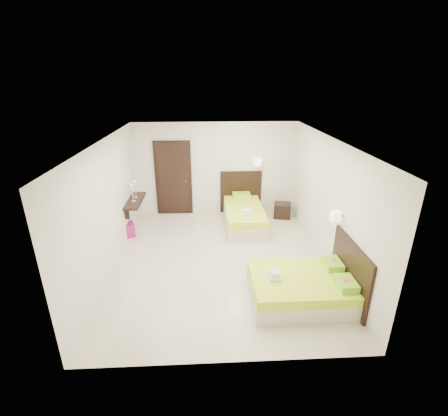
{
  "coord_description": "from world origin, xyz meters",
  "views": [
    {
      "loc": [
        -0.24,
        -6.14,
        3.71
      ],
      "look_at": [
        0.1,
        0.3,
        1.1
      ],
      "focal_mm": 26.0,
      "sensor_mm": 36.0,
      "label": 1
    }
  ],
  "objects_px": {
    "bed_double": "(305,286)",
    "nightstand": "(282,210)",
    "ottoman": "(127,230)",
    "bed_single": "(244,214)"
  },
  "relations": [
    {
      "from": "bed_double",
      "to": "nightstand",
      "type": "xyz_separation_m",
      "value": [
        0.4,
        3.66,
        -0.06
      ]
    },
    {
      "from": "bed_single",
      "to": "bed_double",
      "type": "height_order",
      "value": "bed_single"
    },
    {
      "from": "nightstand",
      "to": "bed_double",
      "type": "bearing_deg",
      "value": -84.29
    },
    {
      "from": "bed_double",
      "to": "ottoman",
      "type": "relative_size",
      "value": 5.14
    },
    {
      "from": "bed_single",
      "to": "ottoman",
      "type": "relative_size",
      "value": 5.77
    },
    {
      "from": "bed_single",
      "to": "ottoman",
      "type": "distance_m",
      "value": 3.05
    },
    {
      "from": "bed_double",
      "to": "nightstand",
      "type": "distance_m",
      "value": 3.68
    },
    {
      "from": "bed_double",
      "to": "ottoman",
      "type": "bearing_deg",
      "value": 144.19
    },
    {
      "from": "nightstand",
      "to": "ottoman",
      "type": "height_order",
      "value": "nightstand"
    },
    {
      "from": "bed_double",
      "to": "nightstand",
      "type": "bearing_deg",
      "value": 83.69
    }
  ]
}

